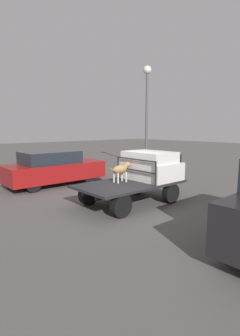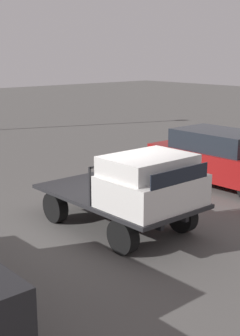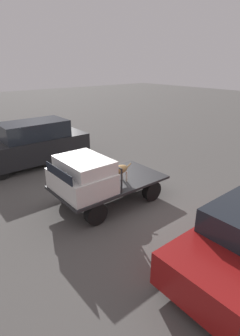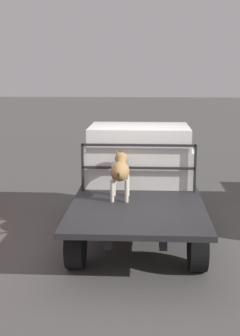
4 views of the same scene
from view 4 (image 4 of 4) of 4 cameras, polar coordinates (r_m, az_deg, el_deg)
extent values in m
plane|color=#514F4C|center=(7.79, 2.16, -8.68)|extent=(80.00, 80.00, 0.00)
cylinder|color=black|center=(8.83, -3.20, -3.83)|extent=(0.69, 0.24, 0.69)
cylinder|color=black|center=(8.81, 7.84, -3.97)|extent=(0.69, 0.24, 0.69)
cylinder|color=black|center=(6.66, -5.40, -9.22)|extent=(0.69, 0.24, 0.69)
cylinder|color=black|center=(6.63, 9.44, -9.43)|extent=(0.69, 0.24, 0.69)
cube|color=black|center=(7.62, -0.46, -4.54)|extent=(3.42, 0.10, 0.18)
cube|color=black|center=(7.61, 4.86, -4.61)|extent=(3.42, 0.10, 0.18)
cube|color=#232326|center=(7.57, 2.20, -3.64)|extent=(3.72, 2.01, 0.08)
cube|color=silver|center=(8.52, 2.35, 0.58)|extent=(1.49, 1.89, 0.63)
cube|color=silver|center=(8.33, 2.36, 3.84)|extent=(1.27, 1.74, 0.38)
cube|color=black|center=(9.18, 2.44, 4.23)|extent=(0.02, 1.55, 0.29)
cube|color=#232326|center=(7.78, -4.58, 0.09)|extent=(0.04, 0.04, 0.80)
cube|color=#232326|center=(7.75, 9.13, -0.07)|extent=(0.04, 0.04, 0.80)
cube|color=#232326|center=(7.64, 2.28, 2.80)|extent=(0.04, 1.85, 0.04)
cube|color=#232326|center=(7.71, 2.26, 0.01)|extent=(0.04, 1.85, 0.04)
cylinder|color=beige|center=(7.50, -0.76, -2.09)|extent=(0.06, 0.06, 0.35)
cylinder|color=beige|center=(7.49, 0.92, -2.12)|extent=(0.06, 0.06, 0.35)
cylinder|color=beige|center=(7.14, -0.96, -2.81)|extent=(0.06, 0.06, 0.35)
cylinder|color=beige|center=(7.13, 0.80, -2.83)|extent=(0.06, 0.06, 0.35)
ellipsoid|color=olive|center=(7.25, 0.00, -0.40)|extent=(0.59, 0.29, 0.29)
sphere|color=beige|center=(7.42, 0.07, -0.51)|extent=(0.13, 0.13, 0.13)
cylinder|color=olive|center=(7.48, 0.11, 0.62)|extent=(0.21, 0.16, 0.20)
sphere|color=olive|center=(7.57, 0.15, 1.16)|extent=(0.20, 0.20, 0.20)
cone|color=beige|center=(7.66, 0.18, 1.17)|extent=(0.11, 0.11, 0.11)
cone|color=olive|center=(7.55, -0.28, 1.80)|extent=(0.06, 0.08, 0.10)
cone|color=olive|center=(7.55, 0.57, 1.79)|extent=(0.06, 0.08, 0.10)
cylinder|color=olive|center=(6.90, -0.16, -0.79)|extent=(0.25, 0.04, 0.17)
camera|label=1|loc=(6.45, 81.70, 0.42)|focal=28.00mm
camera|label=2|loc=(15.97, 27.09, 14.24)|focal=50.00mm
camera|label=3|loc=(13.78, -26.31, 17.76)|focal=28.00mm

